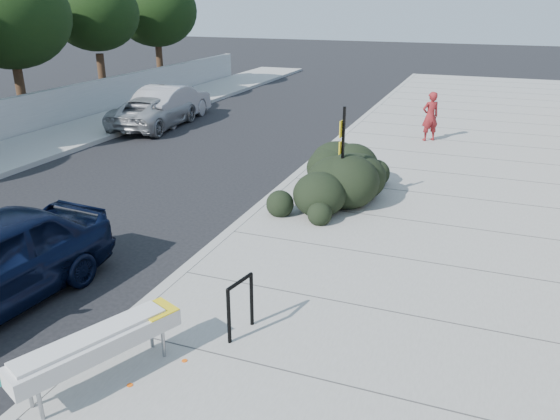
{
  "coord_description": "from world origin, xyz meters",
  "views": [
    {
      "loc": [
        4.87,
        -7.68,
        4.83
      ],
      "look_at": [
        1.35,
        1.51,
        1.0
      ],
      "focal_mm": 35.0,
      "sensor_mm": 36.0,
      "label": 1
    }
  ],
  "objects_px": {
    "bike_rack": "(240,302)",
    "wagon_silver": "(171,103)",
    "pedestrian": "(430,116)",
    "sign_post": "(342,151)",
    "suv_silver": "(154,112)",
    "bench": "(98,345)"
  },
  "relations": [
    {
      "from": "bench",
      "to": "sign_post",
      "type": "height_order",
      "value": "sign_post"
    },
    {
      "from": "bike_rack",
      "to": "wagon_silver",
      "type": "distance_m",
      "value": 16.3
    },
    {
      "from": "suv_silver",
      "to": "bench",
      "type": "bearing_deg",
      "value": 115.3
    },
    {
      "from": "bike_rack",
      "to": "suv_silver",
      "type": "relative_size",
      "value": 0.2
    },
    {
      "from": "bike_rack",
      "to": "pedestrian",
      "type": "distance_m",
      "value": 13.21
    },
    {
      "from": "sign_post",
      "to": "suv_silver",
      "type": "bearing_deg",
      "value": 151.12
    },
    {
      "from": "bench",
      "to": "sign_post",
      "type": "bearing_deg",
      "value": 103.78
    },
    {
      "from": "pedestrian",
      "to": "wagon_silver",
      "type": "bearing_deg",
      "value": -36.84
    },
    {
      "from": "wagon_silver",
      "to": "bike_rack",
      "type": "bearing_deg",
      "value": 120.43
    },
    {
      "from": "bike_rack",
      "to": "sign_post",
      "type": "distance_m",
      "value": 5.75
    },
    {
      "from": "bench",
      "to": "sign_post",
      "type": "relative_size",
      "value": 0.94
    },
    {
      "from": "bench",
      "to": "suv_silver",
      "type": "bearing_deg",
      "value": 144.02
    },
    {
      "from": "sign_post",
      "to": "wagon_silver",
      "type": "height_order",
      "value": "sign_post"
    },
    {
      "from": "suv_silver",
      "to": "pedestrian",
      "type": "relative_size",
      "value": 2.67
    },
    {
      "from": "suv_silver",
      "to": "wagon_silver",
      "type": "bearing_deg",
      "value": -95.33
    },
    {
      "from": "bike_rack",
      "to": "wagon_silver",
      "type": "height_order",
      "value": "wagon_silver"
    },
    {
      "from": "sign_post",
      "to": "suv_silver",
      "type": "relative_size",
      "value": 0.53
    },
    {
      "from": "bench",
      "to": "pedestrian",
      "type": "relative_size",
      "value": 1.32
    },
    {
      "from": "sign_post",
      "to": "suv_silver",
      "type": "distance_m",
      "value": 11.33
    },
    {
      "from": "bike_rack",
      "to": "pedestrian",
      "type": "bearing_deg",
      "value": 96.74
    },
    {
      "from": "bench",
      "to": "suv_silver",
      "type": "distance_m",
      "value": 15.89
    },
    {
      "from": "bike_rack",
      "to": "wagon_silver",
      "type": "relative_size",
      "value": 0.19
    }
  ]
}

